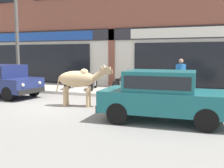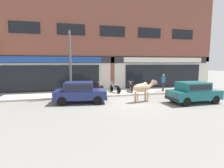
% 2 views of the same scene
% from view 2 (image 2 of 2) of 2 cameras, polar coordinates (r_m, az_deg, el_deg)
% --- Properties ---
extents(ground_plane, '(90.00, 90.00, 0.00)m').
position_cam_2_polar(ground_plane, '(12.51, 6.48, -5.90)').
color(ground_plane, gray).
extents(sidewalk, '(19.00, 3.29, 0.14)m').
position_cam_2_polar(sidewalk, '(16.07, 1.62, -2.71)').
color(sidewalk, '#B7AFA3').
rests_on(sidewalk, ground).
extents(shop_building, '(23.00, 1.40, 9.64)m').
position_cam_2_polar(shop_building, '(17.77, -0.08, 12.94)').
color(shop_building, brown).
rests_on(shop_building, ground).
extents(cow, '(2.13, 0.82, 1.61)m').
position_cam_2_polar(cow, '(12.54, 10.03, -1.25)').
color(cow, tan).
rests_on(cow, ground).
extents(car_0, '(3.65, 1.69, 1.46)m').
position_cam_2_polar(car_0, '(13.29, 25.03, -2.18)').
color(car_0, black).
rests_on(car_0, ground).
extents(car_1, '(3.75, 2.06, 1.46)m').
position_cam_2_polar(car_1, '(12.28, -10.38, -2.34)').
color(car_1, black).
rests_on(car_1, ground).
extents(motorcycle_0, '(0.52, 1.81, 0.88)m').
position_cam_2_polar(motorcycle_0, '(15.48, -3.58, -1.38)').
color(motorcycle_0, black).
rests_on(motorcycle_0, sidewalk).
extents(motorcycle_1, '(0.68, 1.78, 0.88)m').
position_cam_2_polar(motorcycle_1, '(15.61, 1.02, -1.30)').
color(motorcycle_1, black).
rests_on(motorcycle_1, sidewalk).
extents(motorcycle_2, '(0.68, 1.78, 0.88)m').
position_cam_2_polar(motorcycle_2, '(16.17, 6.25, -1.05)').
color(motorcycle_2, black).
rests_on(motorcycle_2, sidewalk).
extents(pedestrian, '(0.40, 0.35, 1.60)m').
position_cam_2_polar(pedestrian, '(16.65, 16.41, 1.01)').
color(pedestrian, '#2D2D33').
rests_on(pedestrian, sidewalk).
extents(utility_pole, '(0.18, 0.18, 5.06)m').
position_cam_2_polar(utility_pole, '(13.89, -13.47, 6.34)').
color(utility_pole, '#595651').
rests_on(utility_pole, sidewalk).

